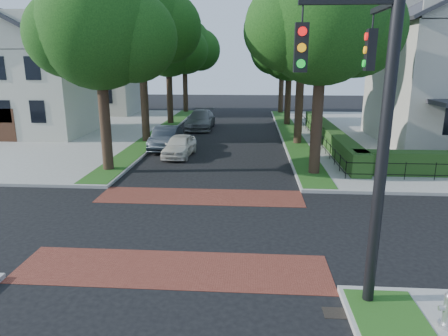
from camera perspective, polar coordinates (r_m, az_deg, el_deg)
The scene contains 22 objects.
ground at distance 14.76m, azimuth -4.94°, elevation -8.14°, with size 120.00×120.00×0.00m, color black.
crosswalk_far at distance 17.72m, azimuth -3.37°, elevation -4.09°, with size 9.00×2.20×0.01m, color maroon.
crosswalk_near at distance 11.93m, azimuth -7.35°, elevation -14.10°, with size 9.00×2.20×0.01m, color maroon.
storm_drain at distance 10.41m, azimuth 15.86°, elevation -19.31°, with size 0.65×0.45×0.01m, color black.
grass_strip_ne at distance 33.15m, azimuth 9.49°, elevation 4.96°, with size 1.60×29.80×0.02m, color #274914.
grass_strip_nw at distance 33.85m, azimuth -9.09°, elevation 5.19°, with size 1.60×29.80×0.02m, color #274914.
tree_right_near at distance 21.01m, azimuth 14.12°, elevation 19.57°, with size 7.75×6.67×10.66m.
tree_right_mid at distance 28.95m, azimuth 11.36°, elevation 19.03°, with size 8.25×7.09×11.22m.
tree_right_far at distance 37.81m, azimuth 9.52°, elevation 16.44°, with size 7.25×6.23×9.74m.
tree_right_back at distance 46.79m, azimuth 8.49°, elevation 16.59°, with size 7.50×6.45×10.20m.
tree_left_near at distance 22.04m, azimuth -17.06°, elevation 18.19°, with size 7.50×6.45×10.20m.
tree_left_mid at distance 29.75m, azimuth -11.50°, elevation 19.60°, with size 8.00×6.88×11.48m.
tree_left_far at distance 38.41m, azimuth -7.78°, elevation 16.79°, with size 7.00×6.02×9.86m.
tree_left_back at distance 47.29m, azimuth -5.51°, elevation 16.83°, with size 7.75×6.66×10.44m.
hedge_main_road at distance 29.37m, azimuth 14.75°, elevation 4.58°, with size 1.00×18.00×1.20m, color #1F4718.
fence_main_road at distance 29.26m, azimuth 13.19°, elevation 4.34°, with size 0.06×18.00×0.90m, color black, non-canonical shape.
house_left_near at distance 36.05m, azimuth -26.06°, elevation 12.29°, with size 10.00×9.00×10.14m.
house_left_far at distance 48.74m, azimuth -17.82°, elevation 13.36°, with size 10.00×9.00×10.14m.
traffic_signal at distance 9.45m, azimuth 20.69°, elevation 7.54°, with size 2.17×2.00×8.00m.
parked_car_front at distance 25.25m, azimuth -6.38°, elevation 3.20°, with size 1.61×4.00×1.36m, color silver.
parked_car_middle at distance 27.54m, azimuth -8.27°, elevation 4.27°, with size 1.60×4.60×1.52m, color #1C232A.
parked_car_rear at distance 35.74m, azimuth -3.37°, elevation 6.91°, with size 2.27×5.59×1.62m, color slate.
Camera 1 is at (2.19, -13.41, 5.76)m, focal length 32.00 mm.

